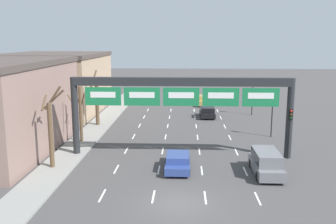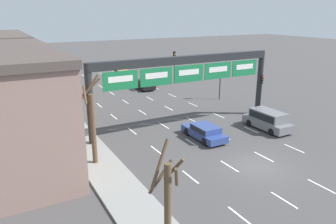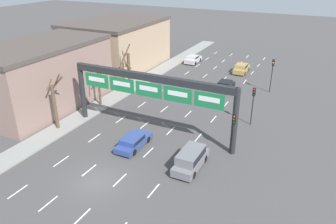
% 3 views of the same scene
% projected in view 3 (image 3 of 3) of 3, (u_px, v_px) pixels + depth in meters
% --- Properties ---
extents(ground_plane, '(220.00, 220.00, 0.00)m').
position_uv_depth(ground_plane, '(97.00, 181.00, 27.98)').
color(ground_plane, '#474444').
extents(sidewalk_left, '(2.80, 110.00, 0.15)m').
position_uv_depth(sidewalk_left, '(17.00, 154.00, 31.82)').
color(sidewalk_left, gray).
rests_on(sidewalk_left, ground_plane).
extents(lane_dashes, '(10.02, 67.00, 0.01)m').
position_uv_depth(lane_dashes, '(167.00, 119.00, 38.98)').
color(lane_dashes, white).
rests_on(lane_dashes, ground_plane).
extents(sign_gantry, '(18.67, 0.70, 6.77)m').
position_uv_depth(sign_gantry, '(150.00, 88.00, 33.55)').
color(sign_gantry, '#232628').
rests_on(sign_gantry, ground_plane).
extents(building_near, '(9.36, 17.31, 8.11)m').
position_uv_depth(building_near, '(43.00, 75.00, 41.25)').
color(building_near, gray).
rests_on(building_near, ground_plane).
extents(building_far, '(12.59, 17.24, 8.08)m').
position_uv_depth(building_far, '(117.00, 44.00, 57.28)').
color(building_far, tan).
rests_on(building_far, ground_plane).
extents(suv_grey, '(1.92, 4.78, 1.79)m').
position_uv_depth(suv_grey, '(191.00, 158.00, 29.45)').
color(suv_grey, slate).
rests_on(suv_grey, ground_plane).
extents(car_silver, '(1.99, 4.11, 1.40)m').
position_uv_depth(car_silver, '(193.00, 59.00, 60.50)').
color(car_silver, '#B7B7BC').
rests_on(car_silver, ground_plane).
extents(car_gold, '(1.92, 4.28, 1.54)m').
position_uv_depth(car_gold, '(241.00, 68.00, 55.04)').
color(car_gold, '#A88947').
rests_on(car_gold, ground_plane).
extents(car_blue, '(1.89, 4.58, 1.27)m').
position_uv_depth(car_blue, '(133.00, 141.00, 32.84)').
color(car_blue, navy).
rests_on(car_blue, ground_plane).
extents(car_black, '(1.91, 4.05, 1.38)m').
position_uv_depth(car_black, '(225.00, 85.00, 47.67)').
color(car_black, black).
rests_on(car_black, ground_plane).
extents(traffic_light_near_gantry, '(0.30, 0.35, 4.83)m').
position_uv_depth(traffic_light_near_gantry, '(272.00, 69.00, 45.69)').
color(traffic_light_near_gantry, black).
rests_on(traffic_light_near_gantry, ground_plane).
extents(traffic_light_mid_block, '(0.30, 0.35, 4.25)m').
position_uv_depth(traffic_light_mid_block, '(233.00, 126.00, 30.66)').
color(traffic_light_mid_block, black).
rests_on(traffic_light_mid_block, ground_plane).
extents(traffic_light_far_end, '(0.30, 0.35, 4.48)m').
position_uv_depth(traffic_light_far_end, '(253.00, 99.00, 36.38)').
color(traffic_light_far_end, black).
rests_on(traffic_light_far_end, ground_plane).
extents(tree_bare_closest, '(1.81, 1.42, 6.26)m').
position_uv_depth(tree_bare_closest, '(55.00, 102.00, 35.56)').
color(tree_bare_closest, brown).
rests_on(tree_bare_closest, sidewalk_left).
extents(tree_bare_second, '(1.78, 1.84, 6.29)m').
position_uv_depth(tree_bare_second, '(128.00, 68.00, 47.45)').
color(tree_bare_second, brown).
rests_on(tree_bare_second, sidewalk_left).
extents(tree_bare_furthest, '(1.70, 1.81, 5.35)m').
position_uv_depth(tree_bare_furthest, '(98.00, 83.00, 41.59)').
color(tree_bare_furthest, brown).
rests_on(tree_bare_furthest, sidewalk_left).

